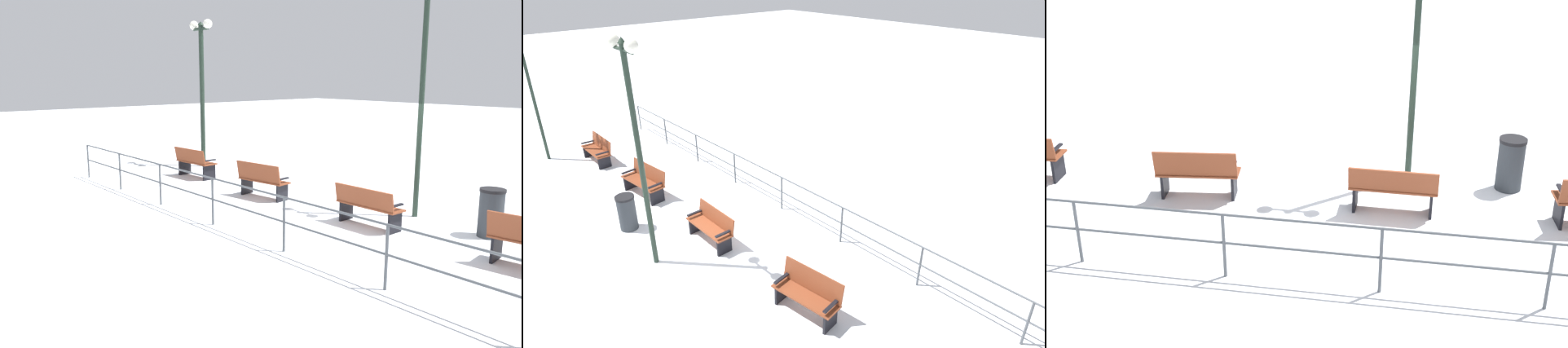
# 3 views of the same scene
# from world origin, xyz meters

# --- Properties ---
(ground_plane) EXTENTS (80.00, 80.00, 0.00)m
(ground_plane) POSITION_xyz_m (0.00, 0.00, 0.00)
(ground_plane) COLOR white
(ground_plane) RESTS_ON ground
(bench_third) EXTENTS (0.51, 1.47, 0.86)m
(bench_third) POSITION_xyz_m (-0.19, 0.00, 0.45)
(bench_third) COLOR brown
(bench_third) RESTS_ON ground
(bench_fourth) EXTENTS (0.68, 1.47, 0.93)m
(bench_fourth) POSITION_xyz_m (-0.22, 3.36, 0.48)
(bench_fourth) COLOR brown
(bench_fourth) RESTS_ON ground
(waterfront_railing) EXTENTS (0.05, 17.67, 1.02)m
(waterfront_railing) POSITION_xyz_m (-2.55, -0.00, 0.69)
(waterfront_railing) COLOR #4C5156
(waterfront_railing) RESTS_ON ground
(trash_bin) EXTENTS (0.48, 0.48, 0.96)m
(trash_bin) POSITION_xyz_m (1.10, -1.96, 0.48)
(trash_bin) COLOR #2D3338
(trash_bin) RESTS_ON ground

